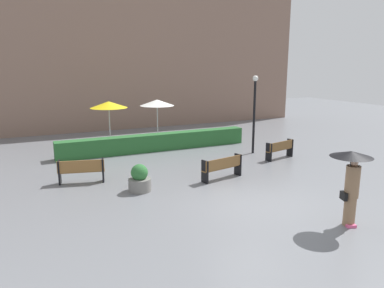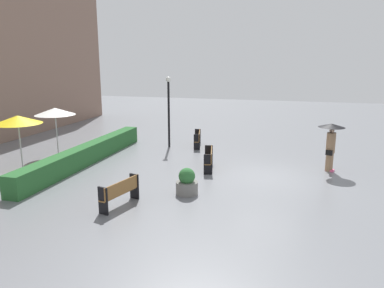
{
  "view_description": "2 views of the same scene",
  "coord_description": "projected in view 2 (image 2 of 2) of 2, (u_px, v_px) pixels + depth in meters",
  "views": [
    {
      "loc": [
        -6.41,
        -9.19,
        4.36
      ],
      "look_at": [
        -0.07,
        4.26,
        1.14
      ],
      "focal_mm": 34.05,
      "sensor_mm": 36.0,
      "label": 1
    },
    {
      "loc": [
        -15.15,
        -0.93,
        4.8
      ],
      "look_at": [
        -0.37,
        3.19,
        1.29
      ],
      "focal_mm": 34.8,
      "sensor_mm": 36.0,
      "label": 2
    }
  ],
  "objects": [
    {
      "name": "ground_plane",
      "position": [
        268.0,
        177.0,
        15.54
      ],
      "size": [
        60.0,
        60.0,
        0.0
      ],
      "primitive_type": "plane",
      "color": "slate"
    },
    {
      "name": "bench_far_left",
      "position": [
        120.0,
        191.0,
        12.31
      ],
      "size": [
        1.72,
        0.74,
        0.9
      ],
      "color": "olive",
      "rests_on": "ground"
    },
    {
      "name": "bench_mid_center",
      "position": [
        209.0,
        157.0,
        16.57
      ],
      "size": [
        1.87,
        0.73,
        0.88
      ],
      "color": "brown",
      "rests_on": "ground"
    },
    {
      "name": "bench_far_right",
      "position": [
        198.0,
        138.0,
        20.81
      ],
      "size": [
        1.71,
        0.69,
        0.86
      ],
      "color": "brown",
      "rests_on": "ground"
    },
    {
      "name": "pedestrian_with_umbrella",
      "position": [
        331.0,
        139.0,
        16.0
      ],
      "size": [
        1.12,
        1.12,
        2.12
      ],
      "color": "#8C6B4C",
      "rests_on": "ground"
    },
    {
      "name": "planter_pot",
      "position": [
        187.0,
        183.0,
        13.48
      ],
      "size": [
        0.8,
        0.8,
        0.98
      ],
      "color": "slate",
      "rests_on": "ground"
    },
    {
      "name": "lamp_post",
      "position": [
        169.0,
        104.0,
        20.33
      ],
      "size": [
        0.28,
        0.28,
        3.88
      ],
      "color": "black",
      "rests_on": "ground"
    },
    {
      "name": "patio_umbrella_yellow",
      "position": [
        18.0,
        120.0,
        15.75
      ],
      "size": [
        1.99,
        1.99,
        2.47
      ],
      "color": "silver",
      "rests_on": "ground"
    },
    {
      "name": "patio_umbrella_white",
      "position": [
        55.0,
        112.0,
        18.45
      ],
      "size": [
        1.97,
        1.97,
        2.44
      ],
      "color": "silver",
      "rests_on": "ground"
    },
    {
      "name": "hedge_strip",
      "position": [
        87.0,
        154.0,
        17.49
      ],
      "size": [
        10.06,
        0.7,
        0.87
      ],
      "primitive_type": "cube",
      "color": "#28602D",
      "rests_on": "ground"
    }
  ]
}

